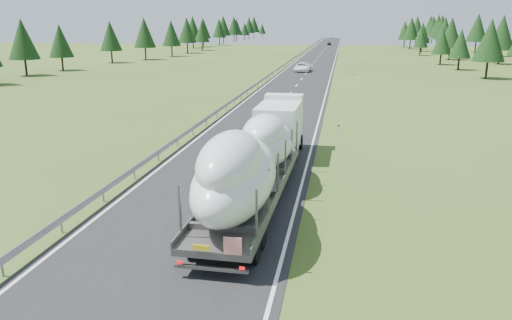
% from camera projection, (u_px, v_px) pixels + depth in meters
% --- Properties ---
extents(road_surface, '(10.00, 400.00, 0.02)m').
position_uv_depth(road_surface, '(312.00, 65.00, 108.57)').
color(road_surface, black).
rests_on(road_surface, ground).
extents(guardrail, '(0.10, 400.00, 0.76)m').
position_uv_depth(guardrail, '(288.00, 62.00, 109.22)').
color(guardrail, slate).
rests_on(guardrail, ground).
extents(marker_posts, '(0.13, 350.08, 1.00)m').
position_uv_depth(marker_posts, '(343.00, 50.00, 159.60)').
color(marker_posts, silver).
rests_on(marker_posts, ground).
extents(highway_sign, '(0.08, 0.90, 2.60)m').
position_uv_depth(highway_sign, '(346.00, 64.00, 87.91)').
color(highway_sign, slate).
rests_on(highway_sign, ground).
extents(tree_line_right, '(26.79, 323.81, 12.31)m').
position_uv_depth(tree_line_right, '(481.00, 32.00, 122.12)').
color(tree_line_right, black).
rests_on(tree_line_right, ground).
extents(tree_line_left, '(13.55, 324.40, 12.35)m').
position_uv_depth(tree_line_left, '(166.00, 30.00, 143.96)').
color(tree_line_left, black).
rests_on(tree_line_left, ground).
extents(boat_truck, '(3.37, 21.36, 4.81)m').
position_uv_depth(boat_truck, '(257.00, 152.00, 25.74)').
color(boat_truck, silver).
rests_on(boat_truck, ground).
extents(distant_van, '(3.00, 6.17, 1.69)m').
position_uv_depth(distant_van, '(303.00, 67.00, 93.85)').
color(distant_van, white).
rests_on(distant_van, ground).
extents(distant_car_dark, '(1.61, 4.01, 1.37)m').
position_uv_depth(distant_car_dark, '(329.00, 43.00, 203.21)').
color(distant_car_dark, black).
rests_on(distant_car_dark, ground).
extents(distant_car_blue, '(1.65, 3.99, 1.29)m').
position_uv_depth(distant_car_blue, '(332.00, 37.00, 294.41)').
color(distant_car_blue, '#1B2F4E').
rests_on(distant_car_blue, ground).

